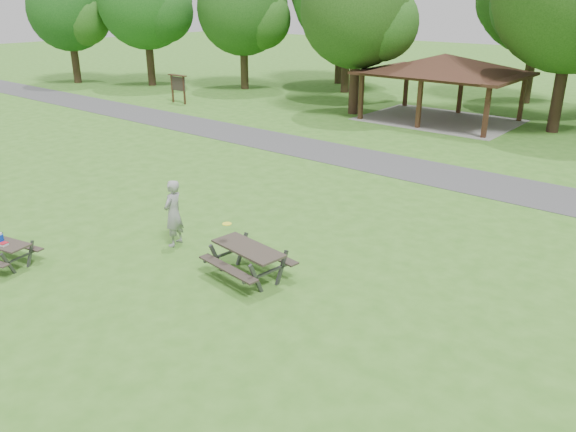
# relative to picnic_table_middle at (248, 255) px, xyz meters

# --- Properties ---
(ground) EXTENTS (160.00, 160.00, 0.00)m
(ground) POSITION_rel_picnic_table_middle_xyz_m (-0.87, -2.57, -0.65)
(ground) COLOR #397320
(ground) RESTS_ON ground
(asphalt_path) EXTENTS (120.00, 3.20, 0.02)m
(asphalt_path) POSITION_rel_picnic_table_middle_xyz_m (-0.87, 11.43, -0.64)
(asphalt_path) COLOR #424244
(asphalt_path) RESTS_ON ground
(pavilion) EXTENTS (8.60, 7.01, 3.76)m
(pavilion) POSITION_rel_picnic_table_middle_xyz_m (-4.87, 21.43, 2.41)
(pavilion) COLOR #332012
(pavilion) RESTS_ON ground
(notice_board) EXTENTS (1.60, 0.30, 1.88)m
(notice_board) POSITION_rel_picnic_table_middle_xyz_m (-20.87, 15.43, 0.66)
(notice_board) COLOR #392114
(notice_board) RESTS_ON ground
(tree_row_a) EXTENTS (7.56, 7.20, 9.97)m
(tree_row_a) POSITION_rel_picnic_table_middle_xyz_m (-28.78, 19.45, 5.50)
(tree_row_a) COLOR black
(tree_row_a) RESTS_ON ground
(tree_row_b) EXTENTS (7.14, 6.80, 9.28)m
(tree_row_b) POSITION_rel_picnic_table_middle_xyz_m (-21.79, 22.95, 5.01)
(tree_row_b) COLOR #312415
(tree_row_b) RESTS_ON ground
(tree_row_d) EXTENTS (6.93, 6.60, 9.27)m
(tree_row_d) POSITION_rel_picnic_table_middle_xyz_m (-9.79, 19.95, 5.12)
(tree_row_d) COLOR black
(tree_row_d) RESTS_ON ground
(tree_flank_left) EXTENTS (6.72, 6.40, 8.93)m
(tree_flank_left) POSITION_rel_picnic_table_middle_xyz_m (-34.79, 16.45, 4.87)
(tree_flank_left) COLOR #2F2014
(tree_flank_left) RESTS_ON ground
(picnic_table_middle) EXTENTS (2.22, 1.87, 0.88)m
(picnic_table_middle) POSITION_rel_picnic_table_middle_xyz_m (0.00, 0.00, 0.00)
(picnic_table_middle) COLOR #302922
(picnic_table_middle) RESTS_ON ground
(frisbee_in_flight) EXTENTS (0.26, 0.26, 0.02)m
(frisbee_in_flight) POSITION_rel_picnic_table_middle_xyz_m (-0.41, -0.31, 0.84)
(frisbee_in_flight) COLOR #FAF527
(frisbee_in_flight) RESTS_ON ground
(frisbee_thrower) EXTENTS (0.64, 0.81, 1.96)m
(frisbee_thrower) POSITION_rel_picnic_table_middle_xyz_m (-3.05, 0.15, 0.33)
(frisbee_thrower) COLOR gray
(frisbee_thrower) RESTS_ON ground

